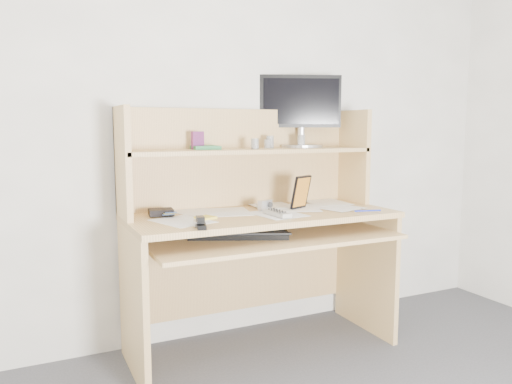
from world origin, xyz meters
name	(u,v)px	position (x,y,z in m)	size (l,w,h in m)	color
back_wall	(238,118)	(0.00, 1.80, 1.25)	(3.60, 0.04, 2.50)	white
desk	(256,221)	(0.00, 1.56, 0.69)	(1.40, 0.70, 1.30)	tan
paper_clutter	(262,212)	(0.00, 1.48, 0.75)	(1.32, 0.54, 0.01)	white
keyboard	(239,234)	(-0.16, 1.41, 0.67)	(0.52, 0.36, 0.03)	black
tv_remote	(277,213)	(0.02, 1.35, 0.77)	(0.05, 0.20, 0.02)	#AFAFAA
flip_phone	(199,222)	(-0.42, 1.28, 0.77)	(0.05, 0.09, 0.02)	#B2B2B4
stapler	(201,221)	(-0.42, 1.24, 0.78)	(0.04, 0.15, 0.05)	black
wallet	(161,212)	(-0.51, 1.61, 0.77)	(0.12, 0.10, 0.03)	black
sticky_note_pad	(206,218)	(-0.33, 1.45, 0.76)	(0.08, 0.08, 0.01)	#FBFF43
digital_camera	(265,205)	(0.05, 1.54, 0.78)	(0.08, 0.03, 0.05)	silver
game_case	(301,192)	(0.24, 1.49, 0.85)	(0.13, 0.01, 0.18)	black
blue_pen	(368,211)	(0.51, 1.25, 0.76)	(0.01, 0.01, 0.15)	#192CC2
card_box	(198,140)	(-0.28, 1.69, 1.13)	(0.07, 0.02, 0.09)	#A41521
shelf_book	(205,147)	(-0.24, 1.69, 1.09)	(0.14, 0.19, 0.02)	#378B5E
chip_stack_a	(255,144)	(0.01, 1.59, 1.11)	(0.04, 0.04, 0.06)	black
chip_stack_b	(270,142)	(0.14, 1.67, 1.12)	(0.04, 0.04, 0.07)	silver
chip_stack_c	(268,144)	(0.12, 1.66, 1.11)	(0.04, 0.04, 0.05)	black
chip_stack_d	(301,141)	(0.32, 1.62, 1.12)	(0.04, 0.04, 0.07)	white
monitor	(300,109)	(0.37, 1.72, 1.31)	(0.47, 0.25, 0.42)	#B3B3B8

